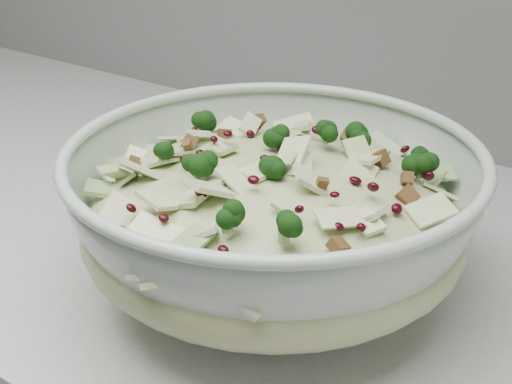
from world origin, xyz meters
TOP-DOWN VIEW (x-y plane):
  - mixing_bowl at (0.14, 1.60)m, footprint 0.43×0.43m
  - salad at (0.14, 1.60)m, footprint 0.41×0.41m

SIDE VIEW (x-z plane):
  - mixing_bowl at x=0.14m, z-range 0.90..1.04m
  - salad at x=0.14m, z-range 0.92..1.06m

